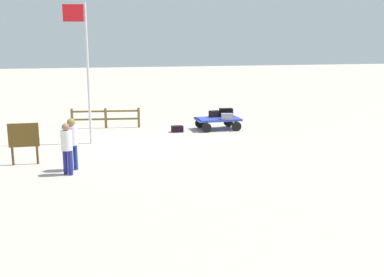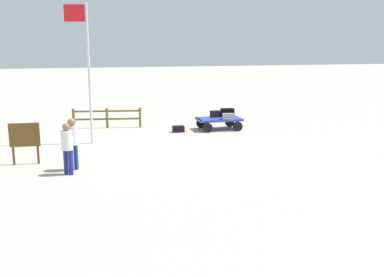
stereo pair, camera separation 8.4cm
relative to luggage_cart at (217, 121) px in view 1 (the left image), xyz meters
The scene contains 11 objects.
ground_plane 4.39m from the luggage_cart, 26.14° to the left, with size 120.00×120.00×0.00m, color #B4A697.
luggage_cart is the anchor object (origin of this frame).
suitcase_navy 0.48m from the luggage_cart, 87.79° to the right, with size 0.52×0.43×0.29m.
suitcase_tan 0.60m from the luggage_cart, 128.16° to the left, with size 0.59×0.42×0.27m.
suitcase_maroon 0.73m from the luggage_cart, 147.63° to the right, with size 0.64×0.41×0.39m.
suitcase_grey 2.01m from the luggage_cart, ahead, with size 0.52×0.36×0.29m.
worker_lead 8.66m from the luggage_cart, 39.45° to the left, with size 0.53×0.53×1.71m.
worker_trailing 9.08m from the luggage_cart, 41.07° to the left, with size 0.49×0.49×1.64m.
flagpole 6.88m from the luggage_cart, 14.34° to the left, with size 0.90×0.22×5.61m.
signboard 9.33m from the luggage_cart, 27.80° to the left, with size 1.00×0.12×1.42m.
wooden_fence 5.41m from the luggage_cart, 18.81° to the right, with size 3.27×0.60×0.97m.
Camera 1 is at (2.59, 18.04, 4.04)m, focal length 41.79 mm.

